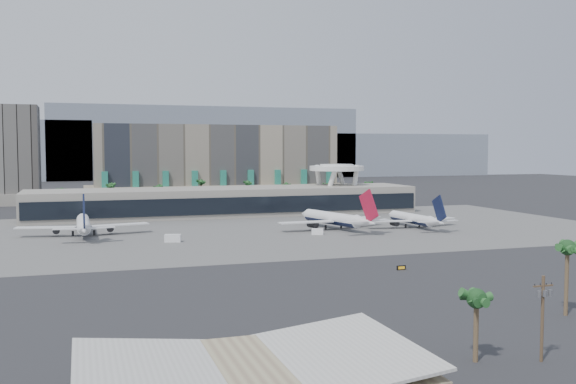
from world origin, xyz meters
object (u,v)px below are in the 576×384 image
object	(u,v)px
utility_pole	(543,311)
airliner_left	(83,224)
airliner_centre	(335,218)
service_vehicle_a	(173,238)
service_vehicle_b	(317,232)
taxiway_sign	(401,268)
airliner_right	(414,219)

from	to	relation	value
utility_pole	airliner_left	world-z (taller)	airliner_left
airliner_centre	service_vehicle_a	bearing A→B (deg)	178.49
service_vehicle_b	taxiway_sign	size ratio (longest dim) A/B	1.64
airliner_centre	utility_pole	bearing A→B (deg)	-115.30
airliner_centre	service_vehicle_b	distance (m)	16.22
utility_pole	taxiway_sign	world-z (taller)	utility_pole
service_vehicle_b	airliner_right	bearing A→B (deg)	31.05
service_vehicle_a	taxiway_sign	xyz separation A→B (m)	(46.21, -63.72, -0.68)
airliner_centre	airliner_right	size ratio (longest dim) A/B	1.16
airliner_left	service_vehicle_a	world-z (taller)	airliner_left
airliner_centre	service_vehicle_b	bearing A→B (deg)	-148.47
utility_pole	service_vehicle_b	world-z (taller)	utility_pole
airliner_left	taxiway_sign	world-z (taller)	airliner_left
airliner_centre	airliner_right	world-z (taller)	airliner_centre
airliner_right	taxiway_sign	distance (m)	85.08
utility_pole	taxiway_sign	size ratio (longest dim) A/B	4.99
airliner_right	service_vehicle_b	bearing A→B (deg)	-173.57
airliner_centre	airliner_right	bearing A→B (deg)	-23.15
utility_pole	airliner_left	bearing A→B (deg)	111.04
airliner_left	airliner_centre	world-z (taller)	airliner_centre
taxiway_sign	airliner_left	bearing A→B (deg)	127.10
airliner_centre	taxiway_sign	xyz separation A→B (m)	(-14.37, -77.41, -3.44)
service_vehicle_b	taxiway_sign	xyz separation A→B (m)	(-3.25, -65.98, -0.47)
airliner_centre	service_vehicle_a	distance (m)	62.17
service_vehicle_b	airliner_left	bearing A→B (deg)	-174.09
airliner_right	taxiway_sign	world-z (taller)	airliner_right
utility_pole	service_vehicle_a	bearing A→B (deg)	104.05
utility_pole	airliner_centre	size ratio (longest dim) A/B	0.27
service_vehicle_a	airliner_right	bearing A→B (deg)	21.73
service_vehicle_a	taxiway_sign	bearing A→B (deg)	-38.03
airliner_right	taxiway_sign	size ratio (longest dim) A/B	16.11
airliner_left	taxiway_sign	distance (m)	113.73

